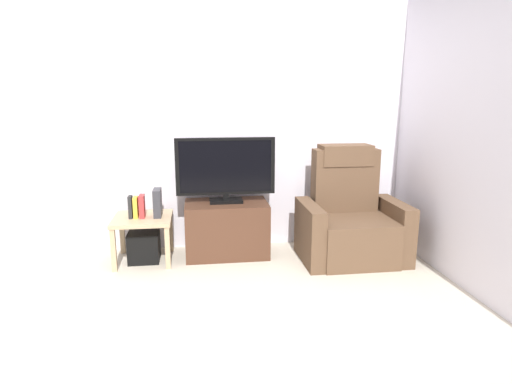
# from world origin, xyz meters

# --- Properties ---
(ground_plane) EXTENTS (6.40, 6.40, 0.00)m
(ground_plane) POSITION_xyz_m (0.00, 0.00, 0.00)
(ground_plane) COLOR beige
(wall_back) EXTENTS (6.40, 0.06, 2.60)m
(wall_back) POSITION_xyz_m (0.00, 1.13, 1.30)
(wall_back) COLOR silver
(wall_back) RESTS_ON ground
(wall_side) EXTENTS (0.06, 4.48, 2.60)m
(wall_side) POSITION_xyz_m (1.88, 0.00, 1.30)
(wall_side) COLOR silver
(wall_side) RESTS_ON ground
(tv_stand) EXTENTS (0.80, 0.50, 0.53)m
(tv_stand) POSITION_xyz_m (-0.02, 0.82, 0.27)
(tv_stand) COLOR #4C2D1E
(tv_stand) RESTS_ON ground
(television) EXTENTS (0.96, 0.20, 0.63)m
(television) POSITION_xyz_m (-0.02, 0.84, 0.87)
(television) COLOR black
(television) RESTS_ON tv_stand
(recliner_armchair) EXTENTS (0.98, 0.78, 1.08)m
(recliner_armchair) POSITION_xyz_m (1.17, 0.59, 0.37)
(recliner_armchair) COLOR brown
(recliner_armchair) RESTS_ON ground
(side_table) EXTENTS (0.54, 0.54, 0.43)m
(side_table) POSITION_xyz_m (-0.81, 0.76, 0.37)
(side_table) COLOR tan
(side_table) RESTS_ON ground
(subwoofer_box) EXTENTS (0.29, 0.29, 0.29)m
(subwoofer_box) POSITION_xyz_m (-0.81, 0.76, 0.14)
(subwoofer_box) COLOR black
(subwoofer_box) RESTS_ON ground
(book_leftmost) EXTENTS (0.03, 0.10, 0.21)m
(book_leftmost) POSITION_xyz_m (-0.91, 0.74, 0.54)
(book_leftmost) COLOR #262626
(book_leftmost) RESTS_ON side_table
(book_middle) EXTENTS (0.04, 0.11, 0.20)m
(book_middle) POSITION_xyz_m (-0.87, 0.74, 0.53)
(book_middle) COLOR gold
(book_middle) RESTS_ON side_table
(book_rightmost) EXTENTS (0.04, 0.12, 0.21)m
(book_rightmost) POSITION_xyz_m (-0.81, 0.74, 0.54)
(book_rightmost) COLOR red
(book_rightmost) RESTS_ON side_table
(game_console) EXTENTS (0.07, 0.20, 0.26)m
(game_console) POSITION_xyz_m (-0.67, 0.77, 0.56)
(game_console) COLOR #333338
(game_console) RESTS_ON side_table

